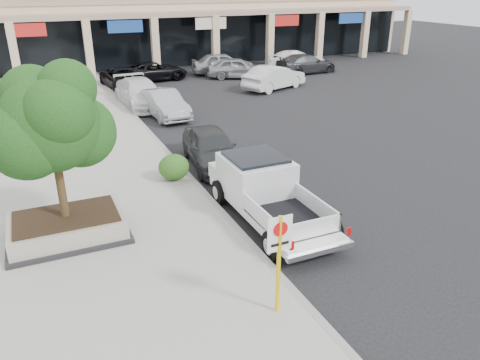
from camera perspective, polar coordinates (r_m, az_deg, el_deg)
name	(u,v)px	position (r m, az deg, el deg)	size (l,w,h in m)	color
ground	(303,239)	(13.42, 7.71, -7.18)	(120.00, 120.00, 0.00)	black
sidewalk	(75,190)	(17.10, -19.44, -1.15)	(8.00, 52.00, 0.15)	gray
curb	(185,172)	(17.73, -6.76, 0.95)	(0.20, 52.00, 0.15)	gray
strip_mall	(187,4)	(46.00, -6.43, 20.54)	(40.55, 12.43, 9.50)	tan
planter	(68,227)	(13.80, -20.28, -5.36)	(3.20, 2.20, 0.68)	black
planter_tree	(56,122)	(12.89, -21.55, 6.63)	(2.90, 2.55, 4.00)	#322313
no_parking_sign	(279,252)	(9.67, 4.79, -8.71)	(0.55, 0.09, 2.30)	yellow
hedge	(174,167)	(16.79, -8.07, 1.56)	(1.10, 0.99, 0.94)	#1A4614
pickup_truck	(271,194)	(13.89, 3.75, -1.76)	(2.10, 5.66, 1.78)	silver
curb_car_a	(211,147)	(18.33, -3.52, 3.99)	(1.72, 4.28, 1.46)	#2B2D2F
curb_car_b	(164,104)	(25.40, -9.23, 9.15)	(1.51, 4.33, 1.43)	#94959B
curb_car_c	(141,93)	(27.90, -12.02, 10.31)	(2.15, 5.30, 1.54)	silver
curb_car_d	(125,79)	(32.81, -13.89, 11.88)	(2.29, 4.97, 1.38)	black
lot_car_a	(237,68)	(35.67, -0.32, 13.50)	(1.78, 4.44, 1.51)	#94979B
lot_car_b	(274,77)	(31.96, 4.20, 12.37)	(1.67, 4.79, 1.58)	silver
lot_car_c	(306,64)	(38.07, 8.07, 13.87)	(2.06, 5.08, 1.47)	#2B2C2F
lot_car_d	(154,71)	(35.34, -10.46, 12.92)	(2.26, 4.91, 1.36)	black
lot_car_e	(223,63)	(37.32, -2.13, 14.01)	(1.93, 4.80, 1.64)	#96999E
lot_car_f	(297,61)	(39.03, 7.02, 14.19)	(1.63, 4.66, 1.54)	white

